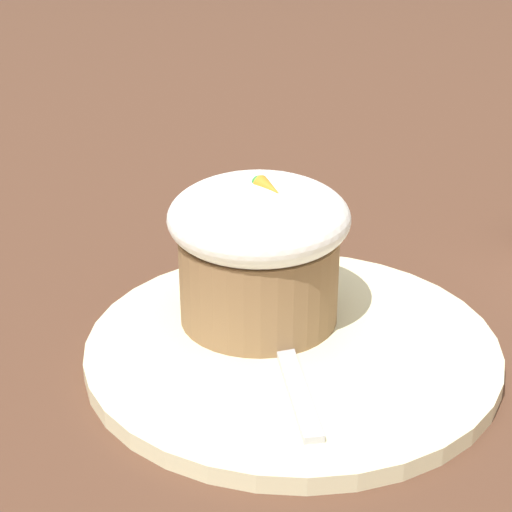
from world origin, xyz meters
TOP-DOWN VIEW (x-y plane):
  - ground_plane at (0.00, 0.00)m, footprint 4.00×4.00m
  - dessert_plate at (0.00, 0.00)m, footprint 0.23×0.23m
  - carrot_cake at (-0.03, -0.00)m, footprint 0.10×0.10m
  - spoon at (-0.00, -0.01)m, footprint 0.12×0.08m

SIDE VIEW (x-z plane):
  - ground_plane at x=0.00m, z-range 0.00..0.00m
  - dessert_plate at x=0.00m, z-range 0.00..0.01m
  - spoon at x=0.00m, z-range 0.01..0.02m
  - carrot_cake at x=-0.03m, z-range 0.01..0.10m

